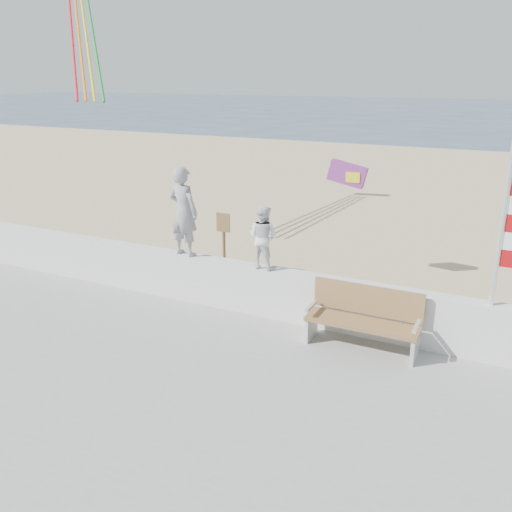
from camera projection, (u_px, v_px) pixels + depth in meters
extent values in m
plane|color=#2F485F|center=(194.00, 368.00, 8.53)|extent=(220.00, 220.00, 0.00)
cube|color=tan|center=(356.00, 228.00, 16.18)|extent=(90.00, 40.00, 0.08)
cube|color=silver|center=(251.00, 288.00, 10.03)|extent=(30.00, 0.35, 0.90)
imported|color=gray|center=(184.00, 212.00, 10.21)|extent=(0.67, 0.49, 1.71)
imported|color=white|center=(263.00, 237.00, 9.61)|extent=(0.60, 0.49, 1.14)
cube|color=olive|center=(362.00, 324.00, 8.63)|extent=(1.80, 0.50, 0.06)
cube|color=olive|center=(368.00, 300.00, 8.76)|extent=(1.80, 0.05, 0.50)
cube|color=white|center=(311.00, 327.00, 9.06)|extent=(0.06, 0.50, 0.40)
cube|color=silver|center=(311.00, 306.00, 8.89)|extent=(0.06, 0.45, 0.05)
cube|color=silver|center=(415.00, 348.00, 8.35)|extent=(0.06, 0.50, 0.40)
cube|color=white|center=(417.00, 326.00, 8.18)|extent=(0.06, 0.45, 0.05)
cylinder|color=white|center=(508.00, 191.00, 7.64)|extent=(0.08, 0.08, 3.50)
cube|color=red|center=(347.00, 174.00, 11.33)|extent=(0.85, 0.25, 0.58)
cube|color=yellow|center=(354.00, 177.00, 11.28)|extent=(0.30, 0.22, 0.21)
cylinder|color=red|center=(71.00, 18.00, 14.24)|extent=(2.93, 3.18, 4.07)
cylinder|color=orange|center=(77.00, 18.00, 14.14)|extent=(3.03, 3.18, 4.07)
cylinder|color=yellow|center=(84.00, 18.00, 14.05)|extent=(3.13, 3.18, 4.07)
cylinder|color=#178A29|center=(90.00, 17.00, 13.95)|extent=(3.22, 3.18, 4.07)
cylinder|color=brown|center=(224.00, 251.00, 12.01)|extent=(0.07, 0.07, 1.20)
cube|color=brown|center=(223.00, 223.00, 11.79)|extent=(0.32, 0.03, 0.42)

